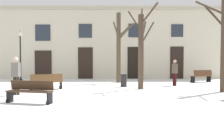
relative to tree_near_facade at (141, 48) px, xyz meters
The scene contains 12 objects.
ground_plane 3.05m from the tree_near_facade, 146.69° to the right, with size 30.42×30.42×0.00m, color white.
building_facade 7.44m from the tree_near_facade, 102.91° to the left, with size 19.02×0.60×6.09m.
tree_near_facade is the anchor object (origin of this frame).
tree_center 4.26m from the tree_near_facade, 16.80° to the right, with size 2.29×1.99×4.82m.
tree_right_of_center 4.00m from the tree_near_facade, 106.35° to the left, with size 1.55×1.39×4.92m.
streetlamp 9.65m from the tree_near_facade, 150.74° to the left, with size 0.30×0.30×3.79m.
litter_bin 2.42m from the tree_near_facade, 130.57° to the left, with size 0.40×0.40×0.75m.
bench_by_litter_bin 6.86m from the tree_near_facade, 137.64° to the right, with size 1.92×0.88×0.87m.
bench_back_to_back_left 6.45m from the tree_near_facade, 39.00° to the left, with size 1.65×1.03×0.88m.
bench_facing_shops 5.60m from the tree_near_facade, behind, with size 1.79×1.16×0.87m.
person_by_shop_door 3.16m from the tree_near_facade, 35.29° to the left, with size 0.32×0.43×1.63m.
person_near_bench 6.74m from the tree_near_facade, 159.92° to the right, with size 0.43×0.31×1.80m.
Camera 1 is at (-0.11, -13.40, 1.79)m, focal length 41.34 mm.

